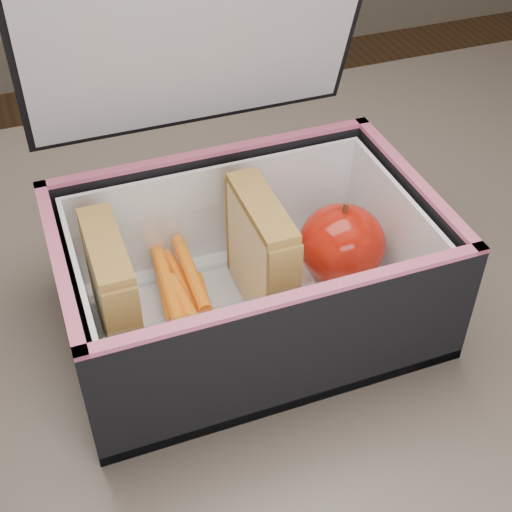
{
  "coord_description": "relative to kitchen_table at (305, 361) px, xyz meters",
  "views": [
    {
      "loc": [
        -0.21,
        -0.42,
        1.2
      ],
      "look_at": [
        -0.05,
        -0.0,
        0.81
      ],
      "focal_mm": 50.0,
      "sensor_mm": 36.0,
      "label": 1
    }
  ],
  "objects": [
    {
      "name": "red_apple",
      "position": [
        0.03,
        -0.0,
        0.15
      ],
      "size": [
        0.09,
        0.09,
        0.08
      ],
      "rotation": [
        0.0,
        0.0,
        -0.2
      ],
      "color": "#830900",
      "rests_on": "paper_napkin"
    },
    {
      "name": "sandwich_right",
      "position": [
        -0.05,
        -0.01,
        0.16
      ],
      "size": [
        0.03,
        0.1,
        0.11
      ],
      "color": "beige",
      "rests_on": "plastic_tub"
    },
    {
      "name": "plastic_tub",
      "position": [
        -0.11,
        -0.01,
        0.14
      ],
      "size": [
        0.17,
        0.12,
        0.07
      ],
      "primitive_type": null,
      "color": "white",
      "rests_on": "lunch_bag"
    },
    {
      "name": "paper_napkin",
      "position": [
        0.03,
        -0.0,
        0.11
      ],
      "size": [
        0.08,
        0.08,
        0.01
      ],
      "primitive_type": "cube",
      "rotation": [
        0.0,
        0.0,
        -0.04
      ],
      "color": "white",
      "rests_on": "lunch_bag"
    },
    {
      "name": "sandwich_left",
      "position": [
        -0.17,
        -0.01,
        0.16
      ],
      "size": [
        0.03,
        0.09,
        0.1
      ],
      "color": "beige",
      "rests_on": "plastic_tub"
    },
    {
      "name": "carrot_sticks",
      "position": [
        -0.12,
        -0.01,
        0.12
      ],
      "size": [
        0.05,
        0.16,
        0.03
      ],
      "color": "orange",
      "rests_on": "plastic_tub"
    },
    {
      "name": "kitchen_table",
      "position": [
        0.0,
        0.0,
        0.0
      ],
      "size": [
        1.2,
        0.8,
        0.75
      ],
      "color": "#51443D",
      "rests_on": "ground"
    },
    {
      "name": "lunch_bag",
      "position": [
        -0.06,
        -0.01,
        0.16
      ],
      "size": [
        0.3,
        0.26,
        0.3
      ],
      "color": "black",
      "rests_on": "kitchen_table"
    }
  ]
}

